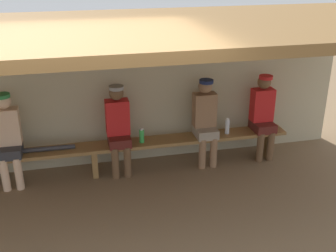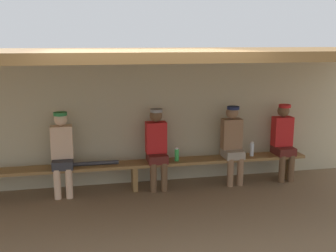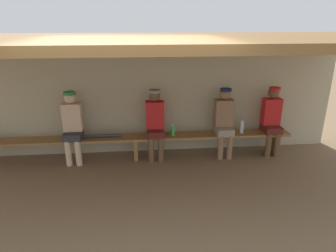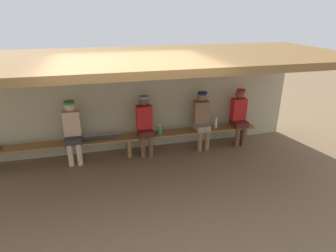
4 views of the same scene
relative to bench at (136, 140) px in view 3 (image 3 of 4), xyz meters
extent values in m
plane|color=brown|center=(0.00, -1.55, -0.39)|extent=(24.00, 24.00, 0.00)
cube|color=#B7AD8C|center=(0.00, 0.45, 0.71)|extent=(8.00, 0.20, 2.20)
cube|color=brown|center=(0.00, -0.85, 1.87)|extent=(8.00, 2.80, 0.12)
cube|color=olive|center=(0.00, 0.00, 0.05)|extent=(6.00, 0.36, 0.05)
cube|color=olive|center=(0.00, 0.00, -0.18)|extent=(0.08, 0.29, 0.41)
cube|color=olive|center=(2.75, 0.00, -0.18)|extent=(0.08, 0.29, 0.41)
cube|color=#591E19|center=(2.66, -0.02, 0.14)|extent=(0.32, 0.40, 0.14)
cylinder|color=brown|center=(2.57, -0.18, -0.15)|extent=(0.11, 0.11, 0.48)
cylinder|color=brown|center=(2.75, -0.18, -0.15)|extent=(0.11, 0.11, 0.48)
cube|color=red|center=(2.66, 0.06, 0.47)|extent=(0.34, 0.20, 0.52)
sphere|color=brown|center=(2.66, 0.06, 0.84)|extent=(0.21, 0.21, 0.21)
cylinder|color=red|center=(2.66, 0.02, 0.93)|extent=(0.21, 0.21, 0.05)
cube|color=gray|center=(1.71, -0.02, 0.14)|extent=(0.32, 0.40, 0.14)
cylinder|color=#8C6647|center=(1.62, -0.18, -0.15)|extent=(0.11, 0.11, 0.48)
cylinder|color=#8C6647|center=(1.80, -0.18, -0.15)|extent=(0.11, 0.11, 0.48)
cube|color=#8C6647|center=(1.71, 0.06, 0.47)|extent=(0.34, 0.20, 0.52)
sphere|color=#8C6647|center=(1.71, 0.06, 0.84)|extent=(0.21, 0.21, 0.21)
cylinder|color=#19234C|center=(1.71, 0.02, 0.93)|extent=(0.21, 0.21, 0.05)
cube|color=#333338|center=(-1.14, -0.02, 0.14)|extent=(0.32, 0.40, 0.14)
cylinder|color=beige|center=(-1.23, -0.18, -0.15)|extent=(0.11, 0.11, 0.48)
cylinder|color=beige|center=(-1.05, -0.18, -0.15)|extent=(0.11, 0.11, 0.48)
cube|color=beige|center=(-1.14, 0.06, 0.47)|extent=(0.34, 0.20, 0.52)
sphere|color=beige|center=(-1.14, 0.06, 0.84)|extent=(0.21, 0.21, 0.21)
cylinder|color=#2D8442|center=(-1.14, 0.02, 0.93)|extent=(0.21, 0.21, 0.05)
cube|color=#591E19|center=(0.38, -0.02, 0.14)|extent=(0.32, 0.40, 0.14)
cylinder|color=brown|center=(0.29, -0.18, -0.15)|extent=(0.11, 0.11, 0.48)
cylinder|color=brown|center=(0.47, -0.18, -0.15)|extent=(0.11, 0.11, 0.48)
cube|color=red|center=(0.38, 0.06, 0.47)|extent=(0.34, 0.20, 0.52)
sphere|color=brown|center=(0.38, 0.06, 0.84)|extent=(0.21, 0.21, 0.21)
cylinder|color=gray|center=(0.38, 0.02, 0.93)|extent=(0.21, 0.21, 0.05)
cylinder|color=green|center=(0.71, -0.03, 0.17)|extent=(0.07, 0.07, 0.20)
cylinder|color=white|center=(0.71, -0.03, 0.29)|extent=(0.05, 0.05, 0.02)
cylinder|color=silver|center=(2.06, -0.01, 0.19)|extent=(0.07, 0.07, 0.23)
cylinder|color=white|center=(2.06, -0.01, 0.31)|extent=(0.05, 0.05, 0.02)
cylinder|color=#333338|center=(-0.70, 0.00, 0.11)|extent=(0.89, 0.08, 0.07)
camera|label=1|loc=(-0.21, -5.63, 2.72)|focal=44.93mm
camera|label=2|loc=(-0.76, -6.43, 2.05)|focal=43.51mm
camera|label=3|loc=(0.12, -5.28, 2.17)|focal=31.76mm
camera|label=4|loc=(-0.54, -5.75, 2.63)|focal=30.34mm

